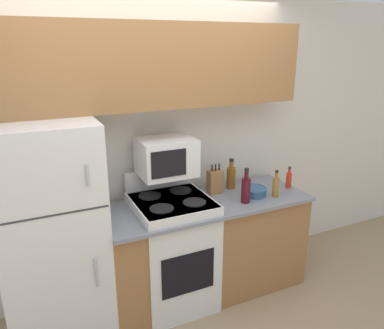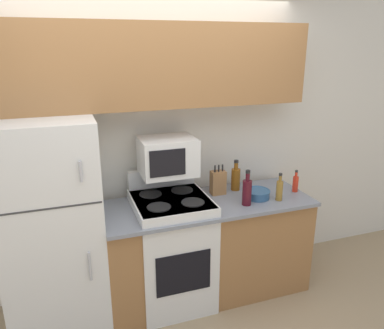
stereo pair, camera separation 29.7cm
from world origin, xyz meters
The scene contains 13 objects.
ground_plane centered at (0.00, 0.00, 0.00)m, with size 12.00×12.00×0.00m, color tan.
wall_back centered at (0.00, 0.71, 1.27)m, with size 8.00×0.05×2.55m.
lower_cabinets centered at (0.36, 0.31, 0.44)m, with size 1.76×0.67×0.88m.
refrigerator centered at (-0.88, 0.34, 0.83)m, with size 0.71×0.70×1.67m.
upper_cabinets centered at (0.00, 0.52, 1.99)m, with size 2.48×0.33×0.64m.
stove centered at (0.03, 0.30, 0.49)m, with size 0.61×0.65×1.12m.
microwave centered at (0.05, 0.43, 1.28)m, with size 0.45×0.35×0.30m.
knife_block centered at (0.50, 0.43, 0.99)m, with size 0.13×0.09×0.27m.
bowl centered at (0.78, 0.24, 0.92)m, with size 0.22×0.22×0.07m.
bottle_vinegar centered at (0.94, 0.13, 0.98)m, with size 0.06×0.06×0.24m.
bottle_whiskey centered at (0.69, 0.47, 0.99)m, with size 0.08×0.08×0.28m.
bottle_wine_red centered at (0.63, 0.14, 1.00)m, with size 0.08×0.08×0.30m.
bottle_hot_sauce centered at (1.18, 0.26, 0.96)m, with size 0.05×0.05×0.20m.
Camera 1 is at (-1.00, -2.27, 2.15)m, focal length 35.00 mm.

